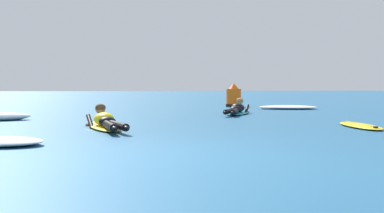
{
  "coord_description": "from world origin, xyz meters",
  "views": [
    {
      "loc": [
        -0.47,
        -5.64,
        0.87
      ],
      "look_at": [
        1.26,
        6.02,
        0.34
      ],
      "focal_mm": 42.71,
      "sensor_mm": 36.0,
      "label": 1
    }
  ],
  "objects_px": {
    "surfer_near": "(105,122)",
    "channel_marker_buoy": "(234,97)",
    "drifting_surfboard": "(360,126)",
    "surfer_far": "(237,110)"
  },
  "relations": [
    {
      "from": "surfer_far",
      "to": "drifting_surfboard",
      "type": "xyz_separation_m",
      "value": [
        1.51,
        -4.6,
        -0.11
      ]
    },
    {
      "from": "drifting_surfboard",
      "to": "channel_marker_buoy",
      "type": "bearing_deg",
      "value": 92.62
    },
    {
      "from": "surfer_near",
      "to": "surfer_far",
      "type": "height_order",
      "value": "same"
    },
    {
      "from": "surfer_near",
      "to": "channel_marker_buoy",
      "type": "distance_m",
      "value": 10.33
    },
    {
      "from": "surfer_near",
      "to": "surfer_far",
      "type": "xyz_separation_m",
      "value": [
        3.77,
        4.27,
        0.0
      ]
    },
    {
      "from": "surfer_near",
      "to": "drifting_surfboard",
      "type": "xyz_separation_m",
      "value": [
        5.28,
        -0.33,
        -0.11
      ]
    },
    {
      "from": "drifting_surfboard",
      "to": "channel_marker_buoy",
      "type": "xyz_separation_m",
      "value": [
        -0.43,
        9.45,
        0.35
      ]
    },
    {
      "from": "drifting_surfboard",
      "to": "channel_marker_buoy",
      "type": "distance_m",
      "value": 9.46
    },
    {
      "from": "drifting_surfboard",
      "to": "surfer_near",
      "type": "bearing_deg",
      "value": 176.46
    },
    {
      "from": "surfer_near",
      "to": "channel_marker_buoy",
      "type": "bearing_deg",
      "value": 62.01
    }
  ]
}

